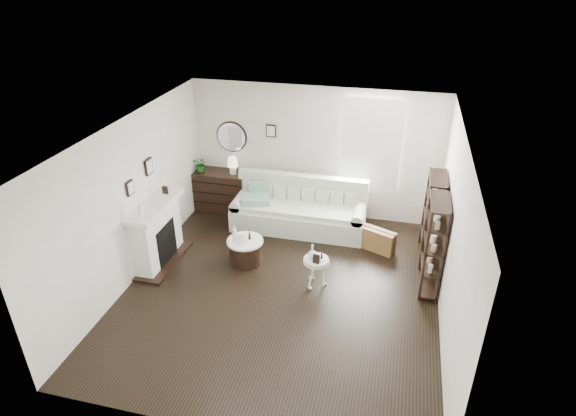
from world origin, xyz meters
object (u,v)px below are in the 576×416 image
(drum_table, at_px, (246,251))
(pedestal_table, at_px, (316,261))
(dresser, at_px, (218,190))
(sofa, at_px, (299,212))

(drum_table, distance_m, pedestal_table, 1.41)
(pedestal_table, bearing_deg, dresser, 139.15)
(sofa, distance_m, dresser, 1.91)
(drum_table, height_order, pedestal_table, pedestal_table)
(pedestal_table, bearing_deg, drum_table, 164.51)
(drum_table, xyz_separation_m, pedestal_table, (1.34, -0.37, 0.24))
(dresser, relative_size, pedestal_table, 2.47)
(sofa, bearing_deg, dresser, 168.24)
(sofa, distance_m, drum_table, 1.59)
(drum_table, bearing_deg, pedestal_table, -15.49)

